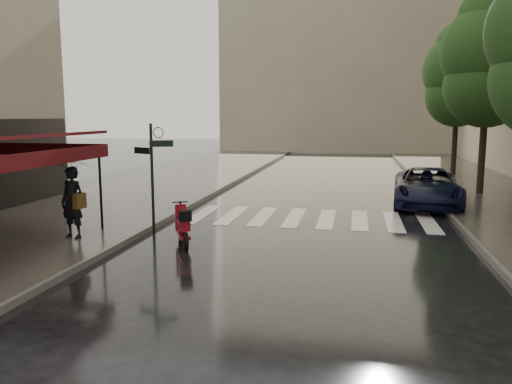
% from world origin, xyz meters
% --- Properties ---
extents(ground, '(120.00, 120.00, 0.00)m').
position_xyz_m(ground, '(0.00, 0.00, 0.00)').
color(ground, black).
rests_on(ground, ground).
extents(sidewalk_near, '(6.00, 60.00, 0.12)m').
position_xyz_m(sidewalk_near, '(-4.50, 12.00, 0.06)').
color(sidewalk_near, '#38332D').
rests_on(sidewalk_near, ground).
extents(sidewalk_far, '(5.50, 60.00, 0.12)m').
position_xyz_m(sidewalk_far, '(10.25, 12.00, 0.06)').
color(sidewalk_far, '#38332D').
rests_on(sidewalk_far, ground).
extents(curb_near, '(0.12, 60.00, 0.16)m').
position_xyz_m(curb_near, '(-1.45, 12.00, 0.07)').
color(curb_near, '#595651').
rests_on(curb_near, ground).
extents(curb_far, '(0.12, 60.00, 0.16)m').
position_xyz_m(curb_far, '(7.45, 12.00, 0.07)').
color(curb_far, '#595651').
rests_on(curb_far, ground).
extents(crosswalk, '(7.85, 3.20, 0.01)m').
position_xyz_m(crosswalk, '(2.98, 6.00, 0.01)').
color(crosswalk, silver).
rests_on(crosswalk, ground).
extents(signpost, '(1.17, 0.29, 3.10)m').
position_xyz_m(signpost, '(-1.19, 3.00, 1.83)').
color(signpost, black).
rests_on(signpost, ground).
extents(backdrop_building, '(22.00, 6.00, 20.00)m').
position_xyz_m(backdrop_building, '(3.00, 38.00, 10.00)').
color(backdrop_building, gray).
rests_on(backdrop_building, ground).
extents(tree_mid, '(3.80, 3.80, 8.34)m').
position_xyz_m(tree_mid, '(9.50, 12.00, 5.59)').
color(tree_mid, black).
rests_on(tree_mid, sidewalk_far).
extents(tree_far, '(3.80, 3.80, 8.16)m').
position_xyz_m(tree_far, '(9.70, 19.00, 5.46)').
color(tree_far, black).
rests_on(tree_far, sidewalk_far).
extents(pedestrian_with_umbrella, '(1.34, 1.36, 2.57)m').
position_xyz_m(pedestrian_with_umbrella, '(-2.89, 1.69, 1.83)').
color(pedestrian_with_umbrella, black).
rests_on(pedestrian_with_umbrella, sidewalk_near).
extents(scooter, '(0.87, 1.47, 1.05)m').
position_xyz_m(scooter, '(0.06, 1.93, 0.49)').
color(scooter, black).
rests_on(scooter, ground).
extents(parked_car, '(2.73, 5.21, 1.40)m').
position_xyz_m(parked_car, '(7.00, 9.18, 0.70)').
color(parked_car, black).
rests_on(parked_car, ground).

